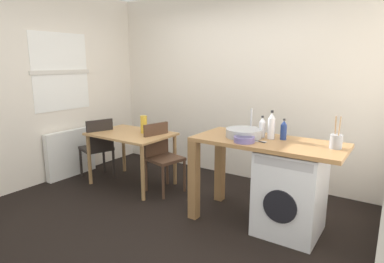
{
  "coord_description": "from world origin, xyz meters",
  "views": [
    {
      "loc": [
        2.12,
        -2.58,
        1.7
      ],
      "look_at": [
        0.08,
        0.45,
        0.91
      ],
      "focal_mm": 30.37,
      "sensor_mm": 36.0,
      "label": 1
    }
  ],
  "objects_px": {
    "bottle_clear_small": "(284,130)",
    "vase": "(144,124)",
    "mixing_bowl": "(244,139)",
    "utensil_crock": "(336,141)",
    "washing_machine": "(290,192)",
    "chair_opposite": "(161,153)",
    "chair_person_seat": "(98,145)",
    "bottle_squat_brown": "(271,126)",
    "bottle_tall_green": "(262,128)",
    "dining_table": "(131,140)"
  },
  "relations": [
    {
      "from": "bottle_clear_small",
      "to": "vase",
      "type": "height_order",
      "value": "bottle_clear_small"
    },
    {
      "from": "bottle_clear_small",
      "to": "mixing_bowl",
      "type": "xyz_separation_m",
      "value": [
        -0.28,
        -0.32,
        -0.07
      ]
    },
    {
      "from": "utensil_crock",
      "to": "washing_machine",
      "type": "bearing_deg",
      "value": -171.9
    },
    {
      "from": "washing_machine",
      "to": "utensil_crock",
      "type": "relative_size",
      "value": 2.87
    },
    {
      "from": "bottle_clear_small",
      "to": "utensil_crock",
      "type": "height_order",
      "value": "utensil_crock"
    },
    {
      "from": "chair_opposite",
      "to": "chair_person_seat",
      "type": "bearing_deg",
      "value": -66.87
    },
    {
      "from": "bottle_squat_brown",
      "to": "vase",
      "type": "xyz_separation_m",
      "value": [
        -1.83,
        0.09,
        -0.19
      ]
    },
    {
      "from": "chair_person_seat",
      "to": "chair_opposite",
      "type": "relative_size",
      "value": 1.0
    },
    {
      "from": "chair_opposite",
      "to": "washing_machine",
      "type": "xyz_separation_m",
      "value": [
        1.76,
        -0.14,
        -0.08
      ]
    },
    {
      "from": "utensil_crock",
      "to": "vase",
      "type": "xyz_separation_m",
      "value": [
        -2.46,
        0.12,
        -0.13
      ]
    },
    {
      "from": "bottle_tall_green",
      "to": "mixing_bowl",
      "type": "xyz_separation_m",
      "value": [
        -0.06,
        -0.3,
        -0.07
      ]
    },
    {
      "from": "dining_table",
      "to": "vase",
      "type": "xyz_separation_m",
      "value": [
        0.15,
        0.1,
        0.22
      ]
    },
    {
      "from": "washing_machine",
      "to": "bottle_tall_green",
      "type": "xyz_separation_m",
      "value": [
        -0.37,
        0.11,
        0.59
      ]
    },
    {
      "from": "chair_opposite",
      "to": "washing_machine",
      "type": "relative_size",
      "value": 1.05
    },
    {
      "from": "washing_machine",
      "to": "bottle_tall_green",
      "type": "distance_m",
      "value": 0.71
    },
    {
      "from": "chair_opposite",
      "to": "vase",
      "type": "relative_size",
      "value": 3.77
    },
    {
      "from": "mixing_bowl",
      "to": "utensil_crock",
      "type": "xyz_separation_m",
      "value": [
        0.8,
        0.25,
        0.04
      ]
    },
    {
      "from": "chair_opposite",
      "to": "vase",
      "type": "height_order",
      "value": "vase"
    },
    {
      "from": "chair_opposite",
      "to": "vase",
      "type": "xyz_separation_m",
      "value": [
        -0.33,
        0.03,
        0.35
      ]
    },
    {
      "from": "chair_opposite",
      "to": "bottle_squat_brown",
      "type": "xyz_separation_m",
      "value": [
        1.5,
        -0.06,
        0.55
      ]
    },
    {
      "from": "bottle_squat_brown",
      "to": "bottle_clear_small",
      "type": "xyz_separation_m",
      "value": [
        0.12,
        0.04,
        -0.04
      ]
    },
    {
      "from": "dining_table",
      "to": "mixing_bowl",
      "type": "relative_size",
      "value": 5.34
    },
    {
      "from": "chair_person_seat",
      "to": "bottle_tall_green",
      "type": "xyz_separation_m",
      "value": [
        2.42,
        0.16,
        0.52
      ]
    },
    {
      "from": "dining_table",
      "to": "utensil_crock",
      "type": "xyz_separation_m",
      "value": [
        2.61,
        -0.02,
        0.35
      ]
    },
    {
      "from": "mixing_bowl",
      "to": "vase",
      "type": "bearing_deg",
      "value": 167.41
    },
    {
      "from": "dining_table",
      "to": "bottle_tall_green",
      "type": "bearing_deg",
      "value": 1.0
    },
    {
      "from": "chair_opposite",
      "to": "bottle_tall_green",
      "type": "relative_size",
      "value": 3.95
    },
    {
      "from": "dining_table",
      "to": "bottle_tall_green",
      "type": "xyz_separation_m",
      "value": [
        1.87,
        0.03,
        0.38
      ]
    },
    {
      "from": "washing_machine",
      "to": "utensil_crock",
      "type": "height_order",
      "value": "utensil_crock"
    },
    {
      "from": "chair_opposite",
      "to": "mixing_bowl",
      "type": "bearing_deg",
      "value": 88.48
    },
    {
      "from": "bottle_tall_green",
      "to": "bottle_squat_brown",
      "type": "relative_size",
      "value": 0.77
    },
    {
      "from": "bottle_squat_brown",
      "to": "utensil_crock",
      "type": "xyz_separation_m",
      "value": [
        0.63,
        -0.03,
        -0.06
      ]
    },
    {
      "from": "chair_opposite",
      "to": "bottle_clear_small",
      "type": "height_order",
      "value": "bottle_clear_small"
    },
    {
      "from": "bottle_clear_small",
      "to": "utensil_crock",
      "type": "distance_m",
      "value": 0.52
    },
    {
      "from": "dining_table",
      "to": "bottle_squat_brown",
      "type": "relative_size",
      "value": 3.71
    },
    {
      "from": "chair_person_seat",
      "to": "mixing_bowl",
      "type": "distance_m",
      "value": 2.41
    },
    {
      "from": "bottle_squat_brown",
      "to": "utensil_crock",
      "type": "relative_size",
      "value": 0.99
    },
    {
      "from": "chair_person_seat",
      "to": "bottle_clear_small",
      "type": "height_order",
      "value": "bottle_clear_small"
    },
    {
      "from": "washing_machine",
      "to": "vase",
      "type": "distance_m",
      "value": 2.14
    },
    {
      "from": "chair_opposite",
      "to": "bottle_clear_small",
      "type": "bearing_deg",
      "value": 102.15
    },
    {
      "from": "dining_table",
      "to": "bottle_clear_small",
      "type": "bearing_deg",
      "value": 1.41
    },
    {
      "from": "bottle_tall_green",
      "to": "mixing_bowl",
      "type": "relative_size",
      "value": 1.11
    },
    {
      "from": "utensil_crock",
      "to": "mixing_bowl",
      "type": "bearing_deg",
      "value": -162.57
    },
    {
      "from": "bottle_squat_brown",
      "to": "mixing_bowl",
      "type": "relative_size",
      "value": 1.44
    },
    {
      "from": "chair_person_seat",
      "to": "washing_machine",
      "type": "relative_size",
      "value": 1.05
    },
    {
      "from": "dining_table",
      "to": "vase",
      "type": "relative_size",
      "value": 4.6
    },
    {
      "from": "bottle_tall_green",
      "to": "bottle_clear_small",
      "type": "relative_size",
      "value": 1.06
    },
    {
      "from": "chair_opposite",
      "to": "bottle_tall_green",
      "type": "bearing_deg",
      "value": 101.3
    },
    {
      "from": "bottle_squat_brown",
      "to": "bottle_clear_small",
      "type": "relative_size",
      "value": 1.38
    },
    {
      "from": "dining_table",
      "to": "mixing_bowl",
      "type": "distance_m",
      "value": 1.86
    }
  ]
}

